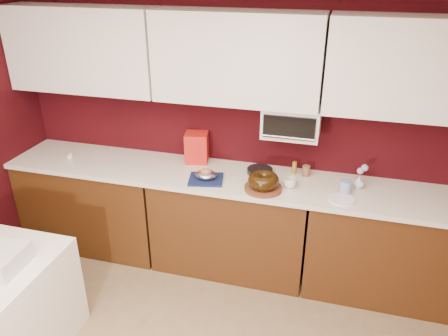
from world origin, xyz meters
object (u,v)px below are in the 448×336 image
at_px(coffee_mug, 290,182).
at_px(blue_jar, 346,187).
at_px(toaster_oven, 292,121).
at_px(pandoro_box, 197,147).
at_px(flower_vase, 359,181).
at_px(foil_ham_nest, 206,174).
at_px(bundt_cake, 263,181).

height_order(coffee_mug, blue_jar, blue_jar).
xyz_separation_m(toaster_oven, coffee_mug, (0.05, -0.23, -0.43)).
distance_m(pandoro_box, flower_vase, 1.40).
height_order(foil_ham_nest, pandoro_box, pandoro_box).
bearing_deg(flower_vase, coffee_mug, -164.80).
xyz_separation_m(pandoro_box, coffee_mug, (0.87, -0.28, -0.09)).
bearing_deg(bundt_cake, toaster_oven, 64.89).
height_order(pandoro_box, blue_jar, pandoro_box).
xyz_separation_m(bundt_cake, coffee_mug, (0.20, 0.09, -0.03)).
xyz_separation_m(toaster_oven, foil_ham_nest, (-0.63, -0.29, -0.42)).
bearing_deg(bundt_cake, pandoro_box, 151.20).
xyz_separation_m(bundt_cake, flower_vase, (0.72, 0.23, -0.02)).
relative_size(foil_ham_nest, coffee_mug, 1.84).
bearing_deg(pandoro_box, coffee_mug, -28.86).
relative_size(blue_jar, flower_vase, 0.99).
xyz_separation_m(toaster_oven, pandoro_box, (-0.82, 0.05, -0.34)).
relative_size(pandoro_box, flower_vase, 2.41).
xyz_separation_m(coffee_mug, blue_jar, (0.43, 0.02, 0.01)).
height_order(bundt_cake, flower_vase, bundt_cake).
relative_size(toaster_oven, blue_jar, 4.09).
relative_size(toaster_oven, foil_ham_nest, 2.55).
relative_size(foil_ham_nest, blue_jar, 1.60).
height_order(blue_jar, flower_vase, flower_vase).
bearing_deg(foil_ham_nest, blue_jar, 4.00).
height_order(bundt_cake, pandoro_box, pandoro_box).
height_order(toaster_oven, bundt_cake, toaster_oven).
bearing_deg(coffee_mug, foil_ham_nest, -175.05).
relative_size(toaster_oven, flower_vase, 4.04).
xyz_separation_m(foil_ham_nest, flower_vase, (1.20, 0.20, 0.00)).
xyz_separation_m(toaster_oven, flower_vase, (0.57, -0.09, -0.42)).
bearing_deg(coffee_mug, pandoro_box, 162.19).
height_order(toaster_oven, pandoro_box, toaster_oven).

